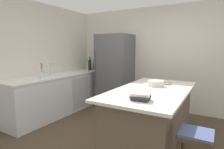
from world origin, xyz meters
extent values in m
plane|color=#4C3D2D|center=(0.00, 0.00, 0.00)|extent=(7.20, 7.20, 0.00)
cube|color=silver|center=(0.00, 2.25, 1.30)|extent=(6.00, 0.10, 2.60)
cube|color=silver|center=(-2.45, 0.00, 1.30)|extent=(0.10, 6.00, 2.60)
cube|color=silver|center=(-2.07, 0.72, 0.45)|extent=(0.65, 2.75, 0.91)
cube|color=white|center=(-2.07, 0.72, 0.92)|extent=(0.68, 2.78, 0.03)
cube|color=#B2B5BA|center=(-1.74, 1.07, 0.45)|extent=(0.01, 0.60, 0.76)
cube|color=brown|center=(0.34, 0.34, 0.44)|extent=(0.90, 1.84, 0.88)
cube|color=white|center=(0.34, 0.34, 0.90)|extent=(1.06, 2.04, 0.04)
cube|color=#56565B|center=(-1.17, 1.83, 0.96)|extent=(0.84, 0.74, 1.92)
cylinder|color=#4C4C51|center=(-1.56, 1.44, 1.06)|extent=(0.02, 0.02, 0.96)
cube|color=#473828|center=(1.07, -0.38, 0.63)|extent=(0.36, 0.36, 0.04)
cube|color=#47567F|center=(1.07, -0.38, 0.66)|extent=(0.34, 0.34, 0.03)
cylinder|color=silver|center=(-2.13, 0.48, 0.95)|extent=(0.05, 0.05, 0.02)
cylinder|color=silver|center=(-2.13, 0.48, 1.10)|extent=(0.02, 0.02, 0.28)
cylinder|color=silver|center=(-2.07, 0.48, 1.22)|extent=(0.14, 0.02, 0.02)
cylinder|color=silver|center=(-2.00, 0.14, 1.00)|extent=(0.09, 0.09, 0.13)
cylinder|color=#4C7F3D|center=(-2.01, 0.15, 1.12)|extent=(0.01, 0.03, 0.25)
sphere|color=#DB4C66|center=(-2.01, 0.15, 1.24)|extent=(0.04, 0.04, 0.04)
cylinder|color=#4C7F3D|center=(-2.00, 0.14, 1.08)|extent=(0.01, 0.01, 0.18)
sphere|color=#DB4C66|center=(-2.00, 0.14, 1.17)|extent=(0.04, 0.04, 0.04)
cylinder|color=#4C7F3D|center=(-1.99, 0.14, 1.10)|extent=(0.01, 0.04, 0.22)
sphere|color=#DB4C66|center=(-1.99, 0.14, 1.21)|extent=(0.04, 0.04, 0.04)
cylinder|color=#994C23|center=(-2.00, 2.01, 1.03)|extent=(0.06, 0.06, 0.19)
cylinder|color=#994C23|center=(-2.00, 2.01, 1.16)|extent=(0.02, 0.02, 0.07)
cylinder|color=black|center=(-2.00, 2.01, 1.20)|extent=(0.03, 0.03, 0.01)
cylinder|color=brown|center=(-2.12, 1.91, 1.03)|extent=(0.09, 0.09, 0.19)
cylinder|color=brown|center=(-2.12, 1.91, 1.16)|extent=(0.04, 0.04, 0.06)
cylinder|color=black|center=(-2.12, 1.91, 1.19)|extent=(0.04, 0.04, 0.01)
cylinder|color=#19381E|center=(-1.98, 1.80, 1.09)|extent=(0.08, 0.08, 0.30)
cylinder|color=#19381E|center=(-1.98, 1.80, 1.28)|extent=(0.03, 0.03, 0.08)
cylinder|color=black|center=(-1.98, 1.80, 1.32)|extent=(0.03, 0.03, 0.01)
cylinder|color=#8CB79E|center=(-2.01, 1.71, 1.06)|extent=(0.07, 0.07, 0.25)
cylinder|color=#8CB79E|center=(-2.01, 1.71, 1.23)|extent=(0.02, 0.02, 0.09)
cylinder|color=black|center=(-2.01, 1.71, 1.28)|extent=(0.03, 0.03, 0.01)
cube|color=#2D2D33|center=(0.41, -0.34, 0.93)|extent=(0.21, 0.17, 0.03)
cube|color=#2D2D33|center=(0.41, -0.34, 0.96)|extent=(0.23, 0.19, 0.03)
cube|color=silver|center=(0.41, -0.34, 1.00)|extent=(0.26, 0.20, 0.03)
cylinder|color=silver|center=(0.31, 0.63, 0.97)|extent=(0.28, 0.28, 0.09)
cube|color=#9E7042|center=(0.34, 0.87, 0.93)|extent=(0.34, 0.21, 0.02)
camera|label=1|loc=(1.24, -2.46, 1.56)|focal=29.73mm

